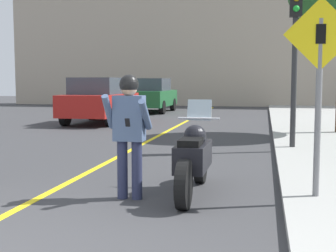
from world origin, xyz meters
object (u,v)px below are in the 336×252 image
(parked_car_red, at_px, (100,100))
(crossing_sign, at_px, (319,78))
(person_biker, at_px, (129,124))
(traffic_light, at_px, (295,32))
(motorcycle, at_px, (193,159))
(parked_car_green, at_px, (151,95))

(parked_car_red, bearing_deg, crossing_sign, -57.22)
(person_biker, bearing_deg, traffic_light, 63.51)
(traffic_light, bearing_deg, person_biker, -116.49)
(crossing_sign, height_order, traffic_light, traffic_light)
(motorcycle, height_order, parked_car_green, parked_car_green)
(parked_car_green, bearing_deg, parked_car_red, -94.14)
(parked_car_red, height_order, parked_car_green, same)
(motorcycle, relative_size, traffic_light, 0.60)
(motorcycle, distance_m, traffic_light, 5.07)
(person_biker, bearing_deg, motorcycle, 27.92)
(motorcycle, bearing_deg, crossing_sign, -6.83)
(person_biker, relative_size, crossing_sign, 0.66)
(motorcycle, relative_size, person_biker, 1.30)
(person_biker, bearing_deg, parked_car_red, 111.88)
(motorcycle, height_order, crossing_sign, crossing_sign)
(parked_car_red, bearing_deg, parked_car_green, 85.86)
(parked_car_red, bearing_deg, motorcycle, -63.58)
(person_biker, distance_m, parked_car_green, 17.17)
(person_biker, distance_m, parked_car_red, 11.36)
(traffic_light, bearing_deg, parked_car_red, 138.76)
(motorcycle, xyz_separation_m, parked_car_green, (-4.58, 16.32, 0.35))
(motorcycle, xyz_separation_m, parked_car_red, (-5.03, 10.12, 0.35))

